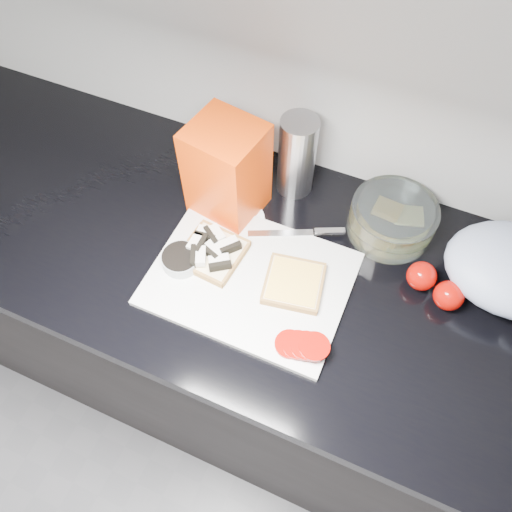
% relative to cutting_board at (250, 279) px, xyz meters
% --- Properties ---
extents(base_cabinet, '(3.50, 0.60, 0.86)m').
position_rel_cutting_board_xyz_m(base_cabinet, '(0.14, 0.06, -0.48)').
color(base_cabinet, black).
rests_on(base_cabinet, ground).
extents(countertop, '(3.50, 0.64, 0.04)m').
position_rel_cutting_board_xyz_m(countertop, '(0.14, 0.06, -0.03)').
color(countertop, black).
rests_on(countertop, base_cabinet).
extents(cutting_board, '(0.40, 0.30, 0.01)m').
position_rel_cutting_board_xyz_m(cutting_board, '(0.00, 0.00, 0.00)').
color(cutting_board, silver).
rests_on(cutting_board, countertop).
extents(bread_left, '(0.14, 0.14, 0.04)m').
position_rel_cutting_board_xyz_m(bread_left, '(-0.10, 0.02, 0.02)').
color(bread_left, beige).
rests_on(bread_left, cutting_board).
extents(bread_right, '(0.14, 0.14, 0.02)m').
position_rel_cutting_board_xyz_m(bread_right, '(0.09, 0.02, 0.01)').
color(bread_right, beige).
rests_on(bread_right, cutting_board).
extents(tomato_slices, '(0.11, 0.08, 0.02)m').
position_rel_cutting_board_xyz_m(tomato_slices, '(0.15, -0.10, 0.02)').
color(tomato_slices, '#9F0A03').
rests_on(tomato_slices, cutting_board).
extents(knife, '(0.20, 0.10, 0.01)m').
position_rel_cutting_board_xyz_m(knife, '(0.07, 0.15, 0.01)').
color(knife, silver).
rests_on(knife, cutting_board).
extents(seed_tub, '(0.08, 0.08, 0.04)m').
position_rel_cutting_board_xyz_m(seed_tub, '(-0.15, -0.03, 0.02)').
color(seed_tub, '#9DA2A2').
rests_on(seed_tub, countertop).
extents(tub_lid, '(0.13, 0.13, 0.01)m').
position_rel_cutting_board_xyz_m(tub_lid, '(-0.08, 0.13, -0.00)').
color(tub_lid, white).
rests_on(tub_lid, countertop).
extents(glass_bowl, '(0.19, 0.19, 0.08)m').
position_rel_cutting_board_xyz_m(glass_bowl, '(0.23, 0.24, 0.03)').
color(glass_bowl, silver).
rests_on(glass_bowl, countertop).
extents(bread_bag, '(0.16, 0.16, 0.23)m').
position_rel_cutting_board_xyz_m(bread_bag, '(-0.13, 0.16, 0.11)').
color(bread_bag, '#DF4103').
rests_on(bread_bag, countertop).
extents(steel_canister, '(0.08, 0.08, 0.20)m').
position_rel_cutting_board_xyz_m(steel_canister, '(-0.01, 0.28, 0.09)').
color(steel_canister, '#A4A4A8').
rests_on(steel_canister, countertop).
extents(whole_tomatoes, '(0.12, 0.08, 0.06)m').
position_rel_cutting_board_xyz_m(whole_tomatoes, '(0.35, 0.12, 0.02)').
color(whole_tomatoes, '#9F0A03').
rests_on(whole_tomatoes, countertop).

